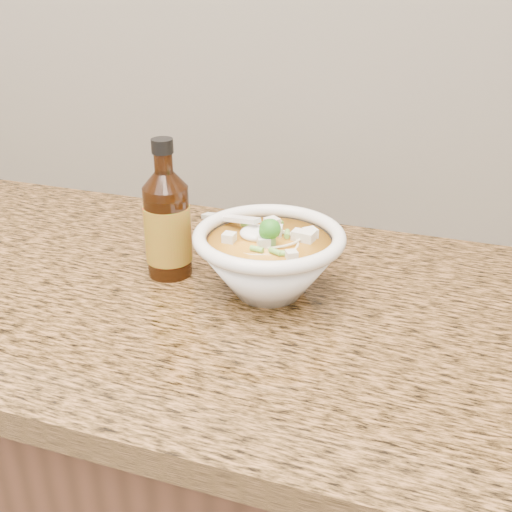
% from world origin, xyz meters
% --- Properties ---
extents(cabinet, '(4.00, 0.65, 0.86)m').
position_xyz_m(cabinet, '(0.00, 1.68, 0.43)').
color(cabinet, black).
rests_on(cabinet, ground).
extents(counter_slab, '(4.00, 0.68, 0.04)m').
position_xyz_m(counter_slab, '(0.00, 1.68, 0.88)').
color(counter_slab, '#915F35').
rests_on(counter_slab, cabinet).
extents(soup_bowl, '(0.24, 0.22, 0.12)m').
position_xyz_m(soup_bowl, '(0.20, 1.69, 0.95)').
color(soup_bowl, white).
rests_on(soup_bowl, counter_slab).
extents(hot_sauce_bottle, '(0.08, 0.08, 0.22)m').
position_xyz_m(hot_sauce_bottle, '(0.03, 1.70, 0.98)').
color(hot_sauce_bottle, '#331707').
rests_on(hot_sauce_bottle, counter_slab).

